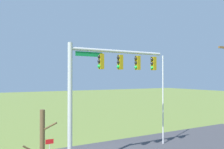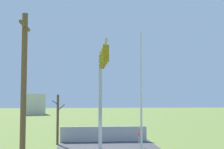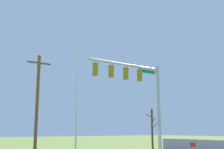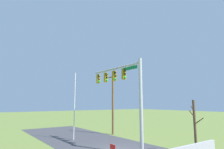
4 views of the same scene
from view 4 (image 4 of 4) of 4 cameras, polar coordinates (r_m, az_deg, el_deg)
The scene contains 6 objects.
road_surface at distance 20.45m, azimuth -6.03°, elevation -19.54°, with size 28.00×8.00×0.01m, color #3D3D42.
signal_mast at distance 16.95m, azimuth 3.44°, elevation -3.42°, with size 6.98×0.40×7.53m.
flagpole at distance 21.52m, azimuth -11.19°, elevation -9.14°, with size 0.10×0.10×7.28m, color silver.
utility_pole at distance 24.78m, azimuth 0.26°, elevation -8.06°, with size 1.90×0.26×7.93m.
bare_tree at distance 16.68m, azimuth 23.63°, elevation -13.98°, with size 1.27×1.02×4.17m.
open_sign at distance 13.37m, azimuth 0.20°, elevation -21.58°, with size 0.56×0.04×1.22m.
Camera 4 is at (13.34, -10.10, 3.92)m, focal length 30.47 mm.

